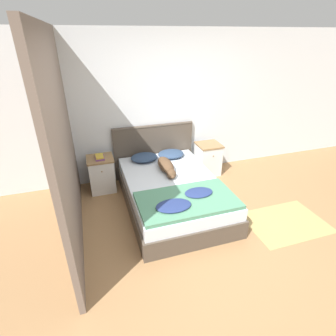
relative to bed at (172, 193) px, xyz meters
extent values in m
plane|color=#997047|center=(0.14, -0.99, -0.22)|extent=(16.00, 16.00, 0.00)
cube|color=silver|center=(0.14, 1.14, 1.05)|extent=(9.00, 0.06, 2.55)
cube|color=#706056|center=(-1.41, 0.06, 1.05)|extent=(0.06, 3.10, 2.55)
cube|color=#4C4238|center=(0.00, 0.00, -0.09)|extent=(1.40, 2.10, 0.28)
cube|color=silver|center=(0.00, 0.00, 0.14)|extent=(1.34, 2.04, 0.18)
cube|color=#4C4238|center=(0.00, 1.07, 0.26)|extent=(1.48, 0.04, 0.97)
cylinder|color=#4C4238|center=(0.00, 1.07, 0.75)|extent=(1.48, 0.06, 0.06)
cube|color=white|center=(-1.00, 0.81, 0.07)|extent=(0.41, 0.40, 0.58)
cube|color=#937047|center=(-1.00, 0.81, 0.37)|extent=(0.43, 0.42, 0.03)
sphere|color=#937047|center=(-1.00, 0.61, 0.23)|extent=(0.02, 0.02, 0.02)
cube|color=white|center=(1.00, 0.81, 0.07)|extent=(0.41, 0.40, 0.58)
cube|color=#937047|center=(1.00, 0.81, 0.37)|extent=(0.43, 0.42, 0.03)
sphere|color=#937047|center=(1.00, 0.61, 0.23)|extent=(0.02, 0.02, 0.02)
ellipsoid|color=navy|center=(-0.25, 0.81, 0.29)|extent=(0.47, 0.38, 0.11)
ellipsoid|color=navy|center=(0.25, 0.81, 0.29)|extent=(0.47, 0.38, 0.11)
cube|color=#4C8466|center=(0.00, -0.62, 0.26)|extent=(1.31, 0.75, 0.05)
ellipsoid|color=navy|center=(-0.23, -0.74, 0.30)|extent=(0.46, 0.30, 0.05)
ellipsoid|color=navy|center=(0.20, -0.55, 0.30)|extent=(0.39, 0.26, 0.04)
ellipsoid|color=brown|center=(0.01, 0.36, 0.32)|extent=(0.22, 0.54, 0.17)
sphere|color=brown|center=(0.01, 0.06, 0.30)|extent=(0.15, 0.15, 0.15)
ellipsoid|color=brown|center=(0.01, -0.01, 0.29)|extent=(0.07, 0.08, 0.06)
cone|color=brown|center=(-0.03, 0.07, 0.36)|extent=(0.05, 0.05, 0.05)
cone|color=brown|center=(0.05, 0.07, 0.36)|extent=(0.05, 0.05, 0.05)
ellipsoid|color=brown|center=(0.04, 0.59, 0.27)|extent=(0.15, 0.24, 0.06)
cube|color=#703D7F|center=(-1.00, 0.79, 0.40)|extent=(0.15, 0.21, 0.03)
cube|color=gold|center=(-1.00, 0.79, 0.42)|extent=(0.13, 0.20, 0.03)
cube|color=tan|center=(1.43, -0.92, -0.22)|extent=(1.13, 0.82, 0.00)
camera|label=1|loc=(-1.12, -3.28, 2.21)|focal=28.00mm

